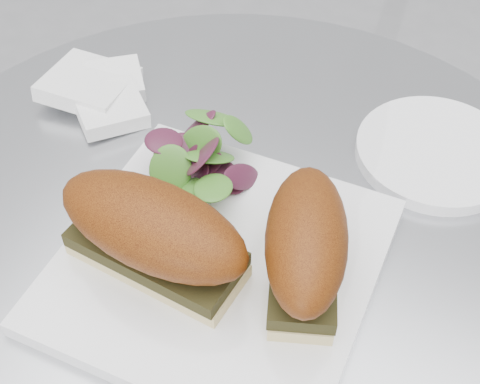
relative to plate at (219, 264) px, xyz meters
The scene contains 7 objects.
table 0.26m from the plate, 101.66° to the left, with size 0.70×0.70×0.73m.
plate is the anchor object (origin of this frame).
sandwich_left 0.07m from the plate, 146.51° to the right, with size 0.17×0.09×0.08m.
sandwich_right 0.09m from the plate, 11.19° to the left, with size 0.11×0.16×0.08m.
salad 0.10m from the plate, 125.06° to the left, with size 0.10×0.10×0.05m, color #43882C, non-canonical shape.
napkin 0.25m from the plate, 148.15° to the left, with size 0.11×0.11×0.02m, color white, non-canonical shape.
saucer 0.25m from the plate, 59.68° to the left, with size 0.16×0.16×0.01m, color white.
Camera 1 is at (0.18, -0.33, 1.20)m, focal length 50.00 mm.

